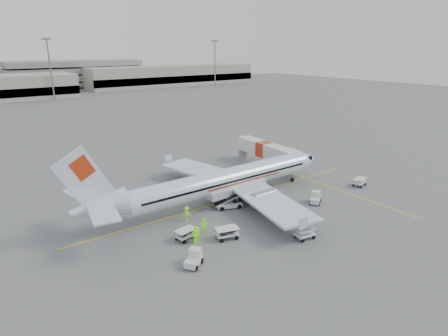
# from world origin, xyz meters

# --- Properties ---
(ground) EXTENTS (360.00, 360.00, 0.00)m
(ground) POSITION_xyz_m (0.00, 0.00, 0.00)
(ground) COLOR #56595B
(stripe_lead) EXTENTS (44.00, 0.20, 0.01)m
(stripe_lead) POSITION_xyz_m (0.00, 0.00, 0.01)
(stripe_lead) COLOR yellow
(stripe_lead) RESTS_ON ground
(stripe_cross) EXTENTS (0.20, 20.00, 0.01)m
(stripe_cross) POSITION_xyz_m (14.00, -8.00, 0.01)
(stripe_cross) COLOR yellow
(stripe_cross) RESTS_ON ground
(terminal_east) EXTENTS (90.00, 26.00, 10.00)m
(terminal_east) POSITION_xyz_m (70.00, 145.00, 5.00)
(terminal_east) COLOR gray
(terminal_east) RESTS_ON ground
(parking_garage) EXTENTS (62.00, 24.00, 14.00)m
(parking_garage) POSITION_xyz_m (25.00, 160.00, 7.00)
(parking_garage) COLOR slate
(parking_garage) RESTS_ON ground
(treeline) EXTENTS (300.00, 3.00, 6.00)m
(treeline) POSITION_xyz_m (0.00, 175.00, 3.00)
(treeline) COLOR black
(treeline) RESTS_ON ground
(mast_center) EXTENTS (3.20, 1.20, 22.00)m
(mast_center) POSITION_xyz_m (5.00, 118.00, 11.00)
(mast_center) COLOR slate
(mast_center) RESTS_ON ground
(mast_east) EXTENTS (3.20, 1.20, 22.00)m
(mast_east) POSITION_xyz_m (80.00, 118.00, 11.00)
(mast_east) COLOR slate
(mast_east) RESTS_ON ground
(aircraft) EXTENTS (36.34, 28.55, 9.98)m
(aircraft) POSITION_xyz_m (-1.03, -0.08, 4.99)
(aircraft) COLOR silver
(aircraft) RESTS_ON ground
(jet_bridge) EXTENTS (3.75, 15.84, 4.12)m
(jet_bridge) POSITION_xyz_m (13.00, 8.28, 2.06)
(jet_bridge) COLOR silver
(jet_bridge) RESTS_ON ground
(belt_loader) EXTENTS (4.51, 2.91, 2.29)m
(belt_loader) POSITION_xyz_m (-2.14, -2.00, 1.14)
(belt_loader) COLOR silver
(belt_loader) RESTS_ON ground
(tug_fore) EXTENTS (2.26, 2.05, 1.52)m
(tug_fore) POSITION_xyz_m (7.68, -7.46, 0.76)
(tug_fore) COLOR silver
(tug_fore) RESTS_ON ground
(tug_mid) EXTENTS (2.06, 1.30, 1.52)m
(tug_mid) POSITION_xyz_m (3.41, -4.10, 0.76)
(tug_mid) COLOR silver
(tug_mid) RESTS_ON ground
(tug_aft) EXTENTS (2.29, 2.08, 1.54)m
(tug_aft) POSITION_xyz_m (-12.69, -10.47, 0.77)
(tug_aft) COLOR silver
(tug_aft) RESTS_ON ground
(cart_loaded_a) EXTENTS (2.68, 2.00, 1.25)m
(cart_loaded_a) POSITION_xyz_m (-7.13, -8.19, 0.62)
(cart_loaded_a) COLOR silver
(cart_loaded_a) RESTS_ON ground
(cart_loaded_b) EXTENTS (2.42, 1.70, 1.15)m
(cart_loaded_b) POSITION_xyz_m (-10.66, -5.75, 0.58)
(cart_loaded_b) COLOR silver
(cart_loaded_b) RESTS_ON ground
(cart_empty_a) EXTENTS (2.28, 1.52, 1.12)m
(cart_empty_a) POSITION_xyz_m (-0.53, -13.06, 0.56)
(cart_empty_a) COLOR silver
(cart_empty_a) RESTS_ON ground
(cart_empty_b) EXTENTS (2.47, 1.78, 1.17)m
(cart_empty_b) POSITION_xyz_m (17.80, -7.05, 0.58)
(cart_empty_b) COLOR silver
(cart_empty_b) RESTS_ON ground
(cone_nose) EXTENTS (0.34, 0.34, 0.56)m
(cone_nose) POSITION_xyz_m (13.65, 4.33, 0.28)
(cone_nose) COLOR orange
(cone_nose) RESTS_ON ground
(cone_port) EXTENTS (0.36, 0.36, 0.58)m
(cone_port) POSITION_xyz_m (3.75, 19.40, 0.29)
(cone_port) COLOR orange
(cone_port) RESTS_ON ground
(cone_stbd) EXTENTS (0.43, 0.43, 0.71)m
(cone_stbd) POSITION_xyz_m (0.83, -10.37, 0.35)
(cone_stbd) COLOR orange
(cone_stbd) RESTS_ON ground
(crew_a) EXTENTS (0.69, 0.72, 1.66)m
(crew_a) POSITION_xyz_m (-9.88, -6.89, 0.83)
(crew_a) COLOR #87FF16
(crew_a) RESTS_ON ground
(crew_b) EXTENTS (1.10, 1.05, 1.80)m
(crew_b) POSITION_xyz_m (-8.37, -5.79, 0.90)
(crew_b) COLOR #87FF16
(crew_b) RESTS_ON ground
(crew_c) EXTENTS (1.11, 1.26, 1.69)m
(crew_c) POSITION_xyz_m (-8.22, -1.87, 0.84)
(crew_c) COLOR #87FF16
(crew_c) RESTS_ON ground
(crew_d) EXTENTS (1.14, 0.49, 1.92)m
(crew_d) POSITION_xyz_m (-10.30, -7.09, 0.96)
(crew_d) COLOR #87FF16
(crew_d) RESTS_ON ground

